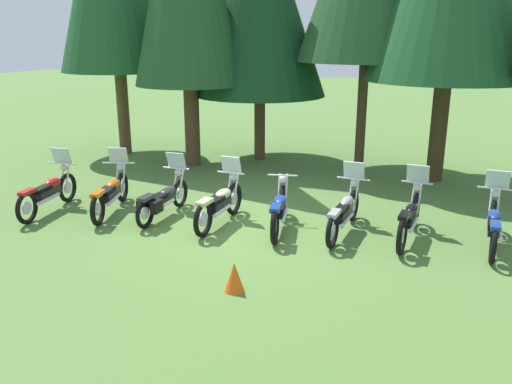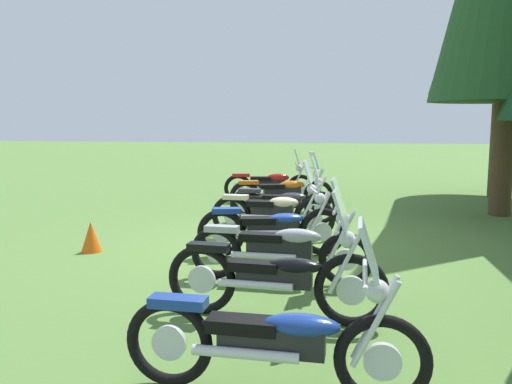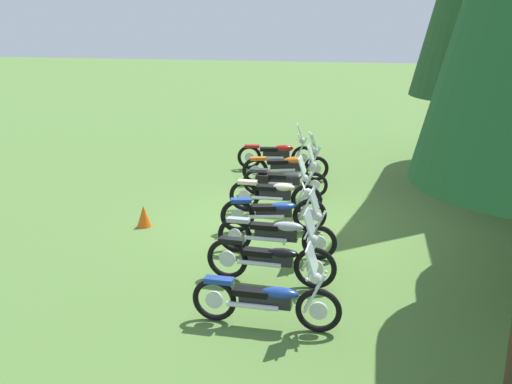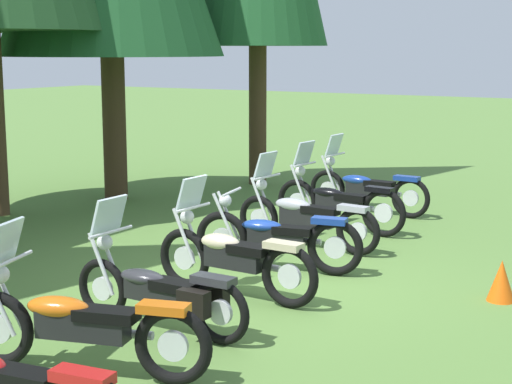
{
  "view_description": "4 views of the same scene",
  "coord_description": "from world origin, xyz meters",
  "px_view_note": "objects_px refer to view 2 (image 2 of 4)",
  "views": [
    {
      "loc": [
        3.75,
        -9.73,
        3.9
      ],
      "look_at": [
        0.25,
        -0.22,
        0.86
      ],
      "focal_mm": 37.0,
      "sensor_mm": 36.0,
      "label": 1
    },
    {
      "loc": [
        8.4,
        1.02,
        2.05
      ],
      "look_at": [
        -1.18,
        -0.46,
        0.73
      ],
      "focal_mm": 36.83,
      "sensor_mm": 36.0,
      "label": 2
    },
    {
      "loc": [
        13.18,
        1.95,
        4.71
      ],
      "look_at": [
        0.11,
        -0.41,
        0.7
      ],
      "focal_mm": 44.11,
      "sensor_mm": 36.0,
      "label": 3
    },
    {
      "loc": [
        -8.34,
        -5.04,
        2.86
      ],
      "look_at": [
        1.31,
        0.79,
        0.87
      ],
      "focal_mm": 57.4,
      "sensor_mm": 36.0,
      "label": 4
    }
  ],
  "objects_px": {
    "motorcycle_2": "(281,201)",
    "traffic_cone": "(91,237)",
    "motorcycle_1": "(284,191)",
    "motorcycle_0": "(271,184)",
    "motorcycle_6": "(277,276)",
    "motorcycle_5": "(283,247)",
    "motorcycle_7": "(277,338)",
    "motorcycle_4": "(273,227)",
    "motorcycle_3": "(274,211)"
  },
  "relations": [
    {
      "from": "motorcycle_0",
      "to": "motorcycle_5",
      "type": "distance_m",
      "value": 6.63
    },
    {
      "from": "motorcycle_2",
      "to": "motorcycle_7",
      "type": "distance_m",
      "value": 6.76
    },
    {
      "from": "motorcycle_0",
      "to": "motorcycle_6",
      "type": "bearing_deg",
      "value": -90.22
    },
    {
      "from": "motorcycle_3",
      "to": "motorcycle_7",
      "type": "height_order",
      "value": "motorcycle_3"
    },
    {
      "from": "motorcycle_6",
      "to": "traffic_cone",
      "type": "relative_size",
      "value": 4.83
    },
    {
      "from": "motorcycle_1",
      "to": "motorcycle_2",
      "type": "relative_size",
      "value": 1.07
    },
    {
      "from": "motorcycle_5",
      "to": "motorcycle_7",
      "type": "relative_size",
      "value": 1.02
    },
    {
      "from": "traffic_cone",
      "to": "motorcycle_0",
      "type": "bearing_deg",
      "value": 158.35
    },
    {
      "from": "motorcycle_3",
      "to": "motorcycle_5",
      "type": "relative_size",
      "value": 0.93
    },
    {
      "from": "motorcycle_7",
      "to": "motorcycle_2",
      "type": "bearing_deg",
      "value": 98.4
    },
    {
      "from": "motorcycle_7",
      "to": "motorcycle_4",
      "type": "bearing_deg",
      "value": 99.88
    },
    {
      "from": "motorcycle_7",
      "to": "traffic_cone",
      "type": "xyz_separation_m",
      "value": [
        -3.91,
        -3.39,
        -0.22
      ]
    },
    {
      "from": "motorcycle_1",
      "to": "motorcycle_3",
      "type": "bearing_deg",
      "value": -104.28
    },
    {
      "from": "motorcycle_6",
      "to": "motorcycle_7",
      "type": "height_order",
      "value": "motorcycle_6"
    },
    {
      "from": "motorcycle_5",
      "to": "motorcycle_6",
      "type": "relative_size",
      "value": 1.02
    },
    {
      "from": "motorcycle_1",
      "to": "motorcycle_0",
      "type": "bearing_deg",
      "value": 92.53
    },
    {
      "from": "motorcycle_1",
      "to": "motorcycle_5",
      "type": "height_order",
      "value": "motorcycle_1"
    },
    {
      "from": "motorcycle_0",
      "to": "motorcycle_1",
      "type": "height_order",
      "value": "same"
    },
    {
      "from": "motorcycle_2",
      "to": "motorcycle_5",
      "type": "height_order",
      "value": "motorcycle_5"
    },
    {
      "from": "motorcycle_5",
      "to": "motorcycle_6",
      "type": "distance_m",
      "value": 1.28
    },
    {
      "from": "motorcycle_2",
      "to": "traffic_cone",
      "type": "distance_m",
      "value": 3.9
    },
    {
      "from": "motorcycle_7",
      "to": "motorcycle_0",
      "type": "bearing_deg",
      "value": 100.04
    },
    {
      "from": "motorcycle_3",
      "to": "motorcycle_6",
      "type": "distance_m",
      "value": 3.87
    },
    {
      "from": "motorcycle_3",
      "to": "motorcycle_6",
      "type": "xyz_separation_m",
      "value": [
        3.84,
        0.5,
        -0.01
      ]
    },
    {
      "from": "motorcycle_0",
      "to": "motorcycle_4",
      "type": "distance_m",
      "value": 5.3
    },
    {
      "from": "motorcycle_0",
      "to": "motorcycle_1",
      "type": "bearing_deg",
      "value": -78.96
    },
    {
      "from": "motorcycle_2",
      "to": "motorcycle_4",
      "type": "height_order",
      "value": "motorcycle_2"
    },
    {
      "from": "motorcycle_0",
      "to": "motorcycle_3",
      "type": "distance_m",
      "value": 4.03
    },
    {
      "from": "motorcycle_3",
      "to": "motorcycle_5",
      "type": "bearing_deg",
      "value": -78.79
    },
    {
      "from": "motorcycle_6",
      "to": "motorcycle_0",
      "type": "bearing_deg",
      "value": 102.29
    },
    {
      "from": "motorcycle_3",
      "to": "motorcycle_5",
      "type": "xyz_separation_m",
      "value": [
        2.56,
        0.42,
        -0.02
      ]
    },
    {
      "from": "motorcycle_5",
      "to": "motorcycle_7",
      "type": "xyz_separation_m",
      "value": [
        2.79,
        0.25,
        -0.0
      ]
    },
    {
      "from": "motorcycle_1",
      "to": "motorcycle_3",
      "type": "xyz_separation_m",
      "value": [
        2.65,
        0.1,
        0.01
      ]
    },
    {
      "from": "motorcycle_1",
      "to": "motorcycle_3",
      "type": "relative_size",
      "value": 1.05
    },
    {
      "from": "motorcycle_2",
      "to": "traffic_cone",
      "type": "relative_size",
      "value": 4.53
    },
    {
      "from": "motorcycle_6",
      "to": "traffic_cone",
      "type": "height_order",
      "value": "motorcycle_6"
    },
    {
      "from": "motorcycle_0",
      "to": "motorcycle_3",
      "type": "relative_size",
      "value": 1.04
    },
    {
      "from": "motorcycle_3",
      "to": "motorcycle_2",
      "type": "bearing_deg",
      "value": 92.79
    },
    {
      "from": "motorcycle_6",
      "to": "motorcycle_7",
      "type": "bearing_deg",
      "value": -79.03
    },
    {
      "from": "motorcycle_2",
      "to": "traffic_cone",
      "type": "xyz_separation_m",
      "value": [
        2.82,
        -2.7,
        -0.2
      ]
    },
    {
      "from": "motorcycle_4",
      "to": "traffic_cone",
      "type": "distance_m",
      "value": 2.87
    },
    {
      "from": "motorcycle_1",
      "to": "motorcycle_5",
      "type": "xyz_separation_m",
      "value": [
        5.21,
        0.52,
        -0.01
      ]
    },
    {
      "from": "motorcycle_0",
      "to": "motorcycle_3",
      "type": "height_order",
      "value": "motorcycle_3"
    },
    {
      "from": "motorcycle_7",
      "to": "traffic_cone",
      "type": "distance_m",
      "value": 5.18
    },
    {
      "from": "motorcycle_1",
      "to": "motorcycle_2",
      "type": "height_order",
      "value": "motorcycle_1"
    },
    {
      "from": "traffic_cone",
      "to": "motorcycle_3",
      "type": "bearing_deg",
      "value": 118.0
    },
    {
      "from": "motorcycle_5",
      "to": "traffic_cone",
      "type": "xyz_separation_m",
      "value": [
        -1.12,
        -3.14,
        -0.22
      ]
    },
    {
      "from": "traffic_cone",
      "to": "motorcycle_2",
      "type": "bearing_deg",
      "value": 136.24
    },
    {
      "from": "motorcycle_1",
      "to": "motorcycle_7",
      "type": "xyz_separation_m",
      "value": [
        8.0,
        0.77,
        -0.01
      ]
    },
    {
      "from": "traffic_cone",
      "to": "motorcycle_6",
      "type": "bearing_deg",
      "value": 53.36
    }
  ]
}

